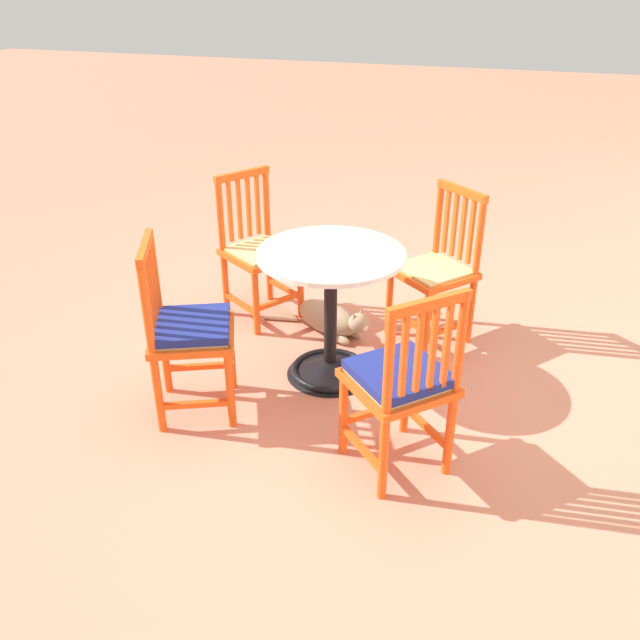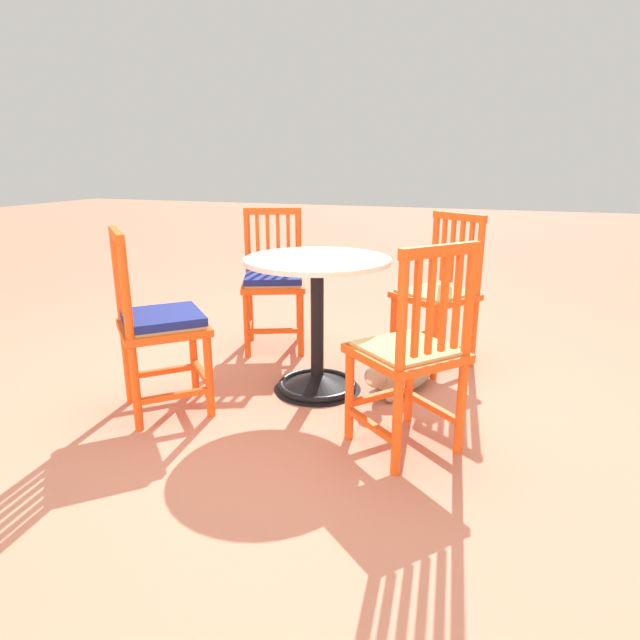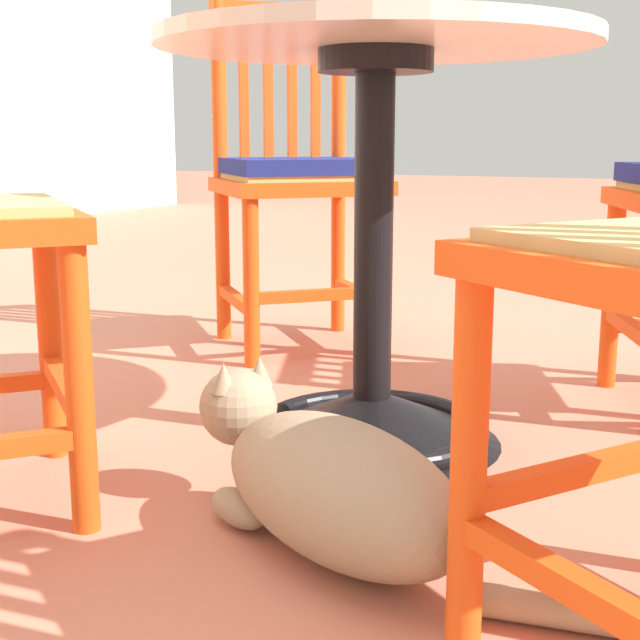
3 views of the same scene
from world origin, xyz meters
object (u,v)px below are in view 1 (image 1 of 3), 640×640
object	(u,v)px
orange_chair_near_fence	(188,332)
orange_chair_by_planter	(259,252)
cafe_table	(330,329)
orange_chair_at_corner	(436,271)
tabby_cat	(332,320)
orange_chair_tucked_in	(401,382)

from	to	relation	value
orange_chair_near_fence	orange_chair_by_planter	distance (m)	1.06
cafe_table	orange_chair_at_corner	distance (m)	0.76
orange_chair_by_planter	tabby_cat	bearing A→B (deg)	77.51
cafe_table	orange_chair_near_fence	world-z (taller)	orange_chair_near_fence
orange_chair_tucked_in	tabby_cat	bearing A→B (deg)	-150.17
cafe_table	orange_chair_by_planter	distance (m)	0.84
orange_chair_near_fence	orange_chair_at_corner	xyz separation A→B (m)	(-1.09, 1.04, -0.01)
orange_chair_near_fence	tabby_cat	bearing A→B (deg)	154.44
orange_chair_tucked_in	tabby_cat	size ratio (longest dim) A/B	1.25
orange_chair_by_planter	cafe_table	bearing A→B (deg)	48.58
orange_chair_tucked_in	tabby_cat	distance (m)	1.29
cafe_table	tabby_cat	world-z (taller)	cafe_table
orange_chair_near_fence	orange_chair_at_corner	bearing A→B (deg)	136.39
cafe_table	orange_chair_tucked_in	size ratio (longest dim) A/B	0.83
orange_chair_by_planter	orange_chair_at_corner	bearing A→B (deg)	91.74
orange_chair_near_fence	orange_chair_tucked_in	bearing A→B (deg)	83.20
cafe_table	orange_chair_by_planter	size ratio (longest dim) A/B	0.83
orange_chair_near_fence	tabby_cat	size ratio (longest dim) A/B	1.25
orange_chair_by_planter	tabby_cat	distance (m)	0.62
cafe_table	orange_chair_tucked_in	world-z (taller)	orange_chair_tucked_in
orange_chair_at_corner	tabby_cat	xyz separation A→B (m)	(0.15, -0.59, -0.34)
orange_chair_tucked_in	cafe_table	bearing A→B (deg)	-141.95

